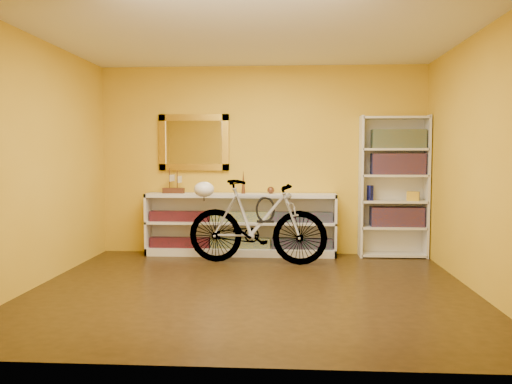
# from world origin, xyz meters

# --- Properties ---
(floor) EXTENTS (4.50, 4.00, 0.01)m
(floor) POSITION_xyz_m (0.00, 0.00, -0.01)
(floor) COLOR black
(floor) RESTS_ON ground
(ceiling) EXTENTS (4.50, 4.00, 0.01)m
(ceiling) POSITION_xyz_m (0.00, 0.00, 2.60)
(ceiling) COLOR silver
(ceiling) RESTS_ON ground
(back_wall) EXTENTS (4.50, 0.01, 2.60)m
(back_wall) POSITION_xyz_m (0.00, 2.00, 1.30)
(back_wall) COLOR gold
(back_wall) RESTS_ON ground
(left_wall) EXTENTS (0.01, 4.00, 2.60)m
(left_wall) POSITION_xyz_m (-2.25, 0.00, 1.30)
(left_wall) COLOR gold
(left_wall) RESTS_ON ground
(right_wall) EXTENTS (0.01, 4.00, 2.60)m
(right_wall) POSITION_xyz_m (2.25, 0.00, 1.30)
(right_wall) COLOR gold
(right_wall) RESTS_ON ground
(gilt_mirror) EXTENTS (0.98, 0.06, 0.78)m
(gilt_mirror) POSITION_xyz_m (-0.95, 1.97, 1.55)
(gilt_mirror) COLOR olive
(gilt_mirror) RESTS_ON back_wall
(wall_socket) EXTENTS (0.09, 0.02, 0.09)m
(wall_socket) POSITION_xyz_m (0.90, 1.99, 0.25)
(wall_socket) COLOR silver
(wall_socket) RESTS_ON back_wall
(console_unit) EXTENTS (2.60, 0.35, 0.85)m
(console_unit) POSITION_xyz_m (-0.28, 1.81, 0.42)
(console_unit) COLOR silver
(console_unit) RESTS_ON floor
(cd_row_lower) EXTENTS (2.50, 0.13, 0.14)m
(cd_row_lower) POSITION_xyz_m (-0.28, 1.79, 0.17)
(cd_row_lower) COLOR black
(cd_row_lower) RESTS_ON console_unit
(cd_row_upper) EXTENTS (2.50, 0.13, 0.14)m
(cd_row_upper) POSITION_xyz_m (-0.28, 1.79, 0.54)
(cd_row_upper) COLOR navy
(cd_row_upper) RESTS_ON console_unit
(model_ship) EXTENTS (0.30, 0.14, 0.35)m
(model_ship) POSITION_xyz_m (-1.21, 1.81, 1.02)
(model_ship) COLOR #3F1F11
(model_ship) RESTS_ON console_unit
(toy_car) EXTENTS (0.00, 0.00, 0.00)m
(toy_car) POSITION_xyz_m (-0.74, 1.81, 0.85)
(toy_car) COLOR black
(toy_car) RESTS_ON console_unit
(bronze_ornament) EXTENTS (0.06, 0.06, 0.32)m
(bronze_ornament) POSITION_xyz_m (-0.25, 1.81, 1.01)
(bronze_ornament) COLOR #58311E
(bronze_ornament) RESTS_ON console_unit
(decorative_orb) EXTENTS (0.10, 0.10, 0.10)m
(decorative_orb) POSITION_xyz_m (0.13, 1.81, 0.90)
(decorative_orb) COLOR #58311E
(decorative_orb) RESTS_ON console_unit
(bookcase) EXTENTS (0.90, 0.30, 1.90)m
(bookcase) POSITION_xyz_m (1.78, 1.84, 0.95)
(bookcase) COLOR silver
(bookcase) RESTS_ON floor
(book_row_a) EXTENTS (0.70, 0.22, 0.26)m
(book_row_a) POSITION_xyz_m (1.83, 1.84, 0.55)
(book_row_a) COLOR maroon
(book_row_a) RESTS_ON bookcase
(book_row_b) EXTENTS (0.70, 0.22, 0.28)m
(book_row_b) POSITION_xyz_m (1.83, 1.84, 1.25)
(book_row_b) COLOR maroon
(book_row_b) RESTS_ON bookcase
(book_row_c) EXTENTS (0.70, 0.22, 0.25)m
(book_row_c) POSITION_xyz_m (1.83, 1.84, 1.59)
(book_row_c) COLOR #1A505B
(book_row_c) RESTS_ON bookcase
(travel_mug) EXTENTS (0.09, 0.09, 0.20)m
(travel_mug) POSITION_xyz_m (1.47, 1.82, 0.87)
(travel_mug) COLOR navy
(travel_mug) RESTS_ON bookcase
(red_tin) EXTENTS (0.15, 0.15, 0.17)m
(red_tin) POSITION_xyz_m (1.58, 1.87, 1.55)
(red_tin) COLOR maroon
(red_tin) RESTS_ON bookcase
(yellow_bag) EXTENTS (0.18, 0.15, 0.12)m
(yellow_bag) POSITION_xyz_m (2.03, 1.80, 0.83)
(yellow_bag) COLOR gold
(yellow_bag) RESTS_ON bookcase
(bicycle) EXTENTS (0.67, 1.85, 1.06)m
(bicycle) POSITION_xyz_m (-0.02, 1.27, 0.53)
(bicycle) COLOR silver
(bicycle) RESTS_ON floor
(helmet) EXTENTS (0.26, 0.25, 0.20)m
(helmet) POSITION_xyz_m (-0.71, 1.35, 0.94)
(helmet) COLOR white
(helmet) RESTS_ON bicycle
(u_lock) EXTENTS (0.24, 0.03, 0.24)m
(u_lock) POSITION_xyz_m (0.08, 1.26, 0.69)
(u_lock) COLOR black
(u_lock) RESTS_ON bicycle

